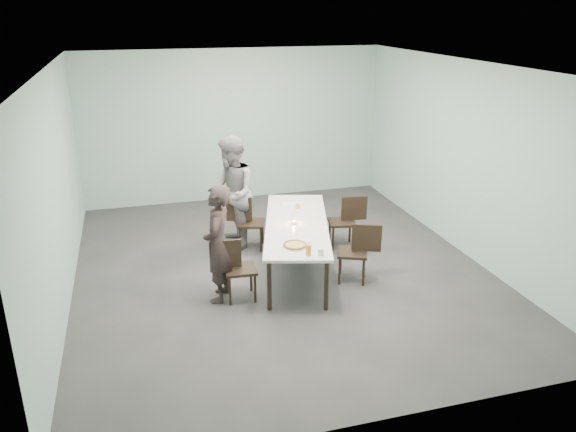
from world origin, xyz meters
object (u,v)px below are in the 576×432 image
object	(u,v)px
chair_near_right	(358,248)
chair_far_right	(347,218)
diner_far	(232,194)
water_tumbler	(321,252)
chair_near_left	(234,265)
amber_tumbler	(298,206)
diner_near	(218,244)
beer_glass	(308,250)
pizza	(295,245)
side_plate	(306,240)
table	(297,226)
chair_far_left	(246,219)
tealight	(294,223)

from	to	relation	value
chair_near_right	chair_far_right	world-z (taller)	same
diner_far	water_tumbler	bearing A→B (deg)	19.73
chair_near_left	amber_tumbler	size ratio (longest dim) A/B	10.88
diner_far	water_tumbler	size ratio (longest dim) A/B	20.55
diner_near	diner_far	distance (m)	1.74
chair_near_left	chair_far_right	bearing A→B (deg)	33.74
amber_tumbler	chair_near_right	bearing A→B (deg)	-65.04
chair_far_right	beer_glass	size ratio (longest dim) A/B	5.80
chair_far_right	pizza	world-z (taller)	chair_far_right
side_plate	water_tumbler	xyz separation A→B (m)	(0.04, -0.50, 0.04)
table	chair_near_right	size ratio (longest dim) A/B	3.16
chair_near_right	diner_near	xyz separation A→B (m)	(-2.01, 0.01, 0.30)
chair_far_left	diner_far	bearing A→B (deg)	174.66
chair_near_left	pizza	bearing A→B (deg)	-8.95
beer_glass	chair_far_left	bearing A→B (deg)	99.88
diner_far	amber_tumbler	bearing A→B (deg)	64.44
chair_near_right	pizza	distance (m)	1.07
chair_near_left	amber_tumbler	world-z (taller)	chair_near_left
diner_far	side_plate	xyz separation A→B (m)	(0.69, -1.76, -0.17)
beer_glass	chair_near_left	bearing A→B (deg)	150.83
chair_far_left	tealight	xyz separation A→B (m)	(0.50, -1.03, 0.27)
table	tealight	distance (m)	0.10
water_tumbler	amber_tumbler	distance (m)	1.78
table	water_tumbler	xyz separation A→B (m)	(-0.03, -1.17, 0.10)
side_plate	beer_glass	size ratio (longest dim) A/B	1.20
table	chair_far_left	distance (m)	1.16
chair_near_right	chair_far_right	size ratio (longest dim) A/B	1.00
chair_near_right	amber_tumbler	bearing A→B (deg)	-41.57
chair_far_left	beer_glass	bearing A→B (deg)	-62.57
beer_glass	chair_near_right	bearing A→B (deg)	30.60
chair_far_right	amber_tumbler	world-z (taller)	chair_far_right
diner_near	tealight	size ratio (longest dim) A/B	28.71
table	pizza	xyz separation A→B (m)	(-0.27, -0.82, 0.08)
chair_near_right	chair_far_right	distance (m)	1.22
chair_near_right	chair_far_right	xyz separation A→B (m)	(0.29, 1.19, 0.00)
chair_far_left	water_tumbler	size ratio (longest dim) A/B	9.67
side_plate	diner_far	bearing A→B (deg)	111.43
side_plate	tealight	xyz separation A→B (m)	(0.02, 0.64, 0.02)
chair_far_right	diner_near	bearing A→B (deg)	38.02
chair_far_left	pizza	size ratio (longest dim) A/B	2.56
chair_near_right	beer_glass	xyz separation A→B (m)	(-0.93, -0.55, 0.32)
chair_far_right	amber_tumbler	distance (m)	0.89
side_plate	amber_tumbler	distance (m)	1.29
chair_near_left	chair_far_right	world-z (taller)	same
chair_far_left	diner_near	xyz separation A→B (m)	(-0.70, -1.58, 0.30)
water_tumbler	diner_near	bearing A→B (deg)	154.23
chair_near_left	chair_far_right	size ratio (longest dim) A/B	1.00
chair_far_right	amber_tumbler	xyz separation A→B (m)	(-0.85, -0.00, 0.29)
chair_far_right	water_tumbler	world-z (taller)	chair_far_right
chair_near_left	water_tumbler	xyz separation A→B (m)	(1.04, -0.52, 0.29)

